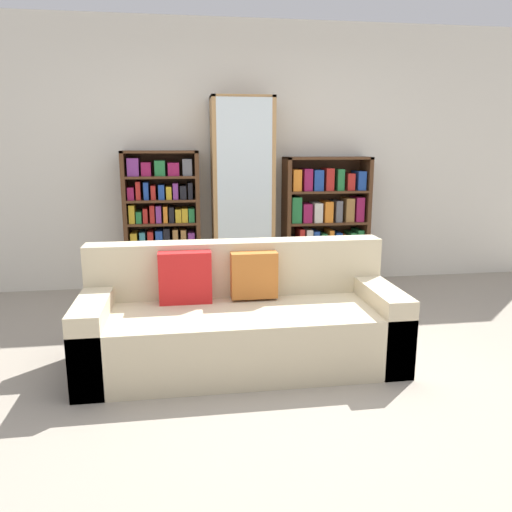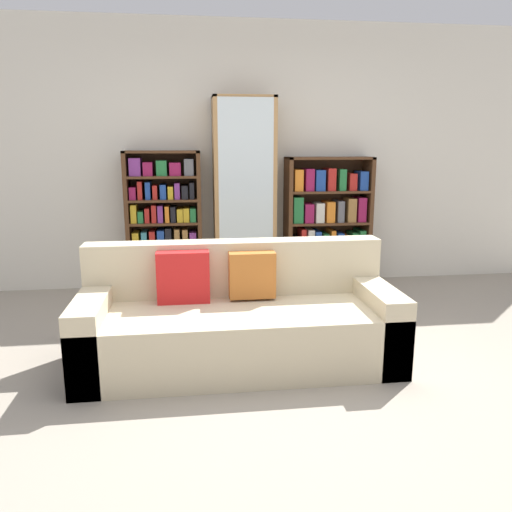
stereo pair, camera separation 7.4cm
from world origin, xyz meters
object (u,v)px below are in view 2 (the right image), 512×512
(display_cabinet, at_px, (244,197))
(wine_bottle, at_px, (291,281))
(bookshelf_left, at_px, (164,224))
(couch, at_px, (238,322))
(bookshelf_right, at_px, (327,225))

(display_cabinet, relative_size, wine_bottle, 4.83)
(bookshelf_left, distance_m, display_cabinet, 0.86)
(display_cabinet, distance_m, wine_bottle, 0.99)
(couch, xyz_separation_m, bookshelf_left, (-0.57, 1.82, 0.41))
(wine_bottle, bearing_deg, display_cabinet, 134.96)
(bookshelf_left, relative_size, bookshelf_right, 1.05)
(couch, xyz_separation_m, bookshelf_right, (1.12, 1.82, 0.37))
(display_cabinet, height_order, bookshelf_right, display_cabinet)
(bookshelf_right, bearing_deg, bookshelf_left, 180.00)
(couch, bearing_deg, bookshelf_left, 107.50)
(bookshelf_right, relative_size, wine_bottle, 3.37)
(bookshelf_left, bearing_deg, couch, -72.50)
(display_cabinet, bearing_deg, bookshelf_left, 178.86)
(couch, distance_m, bookshelf_left, 1.95)
(display_cabinet, bearing_deg, bookshelf_right, 1.04)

